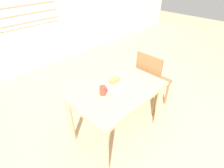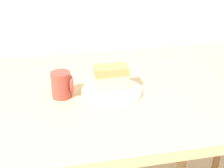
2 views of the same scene
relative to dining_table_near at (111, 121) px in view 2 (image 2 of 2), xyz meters
name	(u,v)px [view 2 (image 2 of 2)]	position (x,y,z in m)	size (l,w,h in m)	color
dining_table_near	(111,121)	(0.00, 0.00, 0.00)	(1.08, 0.72, 0.73)	tan
plate	(112,91)	(0.01, 0.05, 0.11)	(0.24, 0.24, 0.01)	white
cake_slice	(111,77)	(0.01, 0.06, 0.17)	(0.13, 0.07, 0.09)	#E0C67F
coffee_mug	(62,85)	(-0.18, 0.05, 0.16)	(0.08, 0.08, 0.10)	#9E382D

